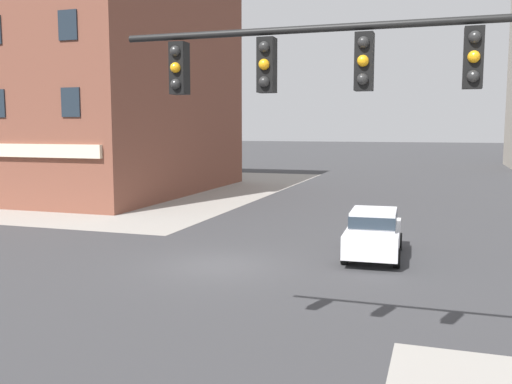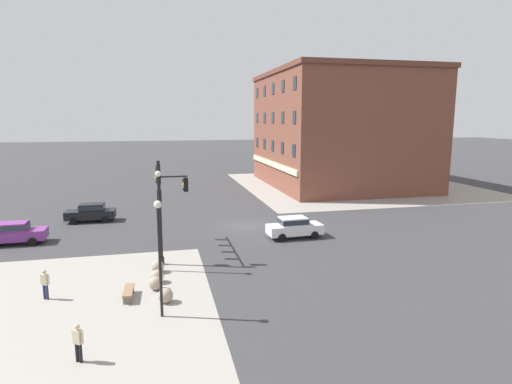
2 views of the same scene
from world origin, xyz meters
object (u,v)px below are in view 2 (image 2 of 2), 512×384
Objects in this scene: bench_near_signal at (129,292)px; pedestrian_walking_east at (45,283)px; traffic_signal_main at (162,190)px; car_main_northbound_far at (91,212)px; bollard_sphere_curb_c at (156,283)px; car_main_southbound_near at (14,232)px; bollard_sphere_curb_d at (166,296)px; street_lamp_mid_sidewalk at (159,246)px; pedestrian_at_curb at (78,341)px; street_lamp_corner_near at (159,210)px; bollard_sphere_curb_b at (157,276)px; car_main_southbound_far at (294,226)px; bollard_sphere_curb_a at (158,266)px.

pedestrian_walking_east reaches higher than bench_near_signal.
car_main_northbound_far is at bearing -151.30° from traffic_signal_main.
bollard_sphere_curb_c is 18.76m from car_main_northbound_far.
car_main_southbound_near is (-11.47, -10.52, 0.53)m from bollard_sphere_curb_c.
bollard_sphere_curb_d is at bearing -0.19° from traffic_signal_main.
bollard_sphere_curb_c is 0.14× the size of street_lamp_mid_sidewalk.
bollard_sphere_curb_d is 20.66m from car_main_northbound_far.
car_main_southbound_near is (-18.10, -7.62, 0.01)m from pedestrian_at_curb.
car_main_southbound_near reaches higher than pedestrian_at_curb.
car_main_southbound_near reaches higher than pedestrian_walking_east.
street_lamp_corner_near is at bearing 173.50° from bollard_sphere_curb_c.
bollard_sphere_curb_c is at bearing 119.79° from bench_near_signal.
car_main_northbound_far is at bearing -161.97° from bollard_sphere_curb_d.
pedestrian_walking_east is 0.26× the size of street_lamp_corner_near.
pedestrian_walking_east is 17.79m from car_main_northbound_far.
street_lamp_mid_sidewalk is at bearing -0.41° from street_lamp_corner_near.
bollard_sphere_curb_d is 0.48× the size of pedestrian_walking_east.
bench_near_signal is (0.80, -1.41, -0.06)m from bollard_sphere_curb_c.
bollard_sphere_curb_b is (5.02, -0.46, -4.22)m from traffic_signal_main.
car_main_southbound_far is at bearing 127.71° from bollard_sphere_curb_c.
bench_near_signal is 15.26m from car_main_southbound_far.
bench_near_signal is at bearing -146.61° from street_lamp_mid_sidewalk.
pedestrian_walking_east is at bearing -106.72° from bollard_sphere_curb_d.
pedestrian_walking_east reaches higher than bollard_sphere_curb_a.
bollard_sphere_curb_c is 0.12× the size of street_lamp_corner_near.
bench_near_signal is 4.46m from street_lamp_mid_sidewalk.
bollard_sphere_curb_b is 17.79m from car_main_northbound_far.
car_main_southbound_far reaches higher than pedestrian_at_curb.
bench_near_signal is 1.12× the size of pedestrian_walking_east.
pedestrian_at_curb is (4.80, -3.41, 0.52)m from bollard_sphere_curb_d.
bollard_sphere_curb_d is 6.44m from pedestrian_walking_east.
street_lamp_mid_sidewalk reaches higher than car_main_southbound_near.
street_lamp_corner_near is at bearing -62.93° from car_main_southbound_far.
car_main_northbound_far is at bearing -119.54° from car_main_southbound_far.
traffic_signal_main is at bearing 176.56° from street_lamp_corner_near.
pedestrian_at_curb is 0.28× the size of street_lamp_mid_sidewalk.
pedestrian_walking_east is 7.33m from street_lamp_mid_sidewalk.
bench_near_signal is at bearing -38.40° from bollard_sphere_curb_b.
car_main_northbound_far is (-16.75, -5.96, 0.53)m from bollard_sphere_curb_b.
traffic_signal_main is 1.19× the size of street_lamp_corner_near.
street_lamp_mid_sidewalk is 18.56m from car_main_southbound_near.
bollard_sphere_curb_c is (2.75, -0.11, 0.00)m from bollard_sphere_curb_a.
bench_near_signal is 0.41× the size of car_main_southbound_far.
bench_near_signal is (-1.03, -1.91, -0.06)m from bollard_sphere_curb_d.
street_lamp_corner_near is 1.11× the size of street_lamp_mid_sidewalk.
bollard_sphere_curb_d is at bearing 172.53° from street_lamp_mid_sidewalk.
traffic_signal_main is at bearing 179.81° from bollard_sphere_curb_d.
bollard_sphere_curb_d is 0.43× the size of bench_near_signal.
bollard_sphere_curb_c is at bearing -52.29° from car_main_southbound_far.
bench_near_signal is 0.41× the size of car_main_northbound_far.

